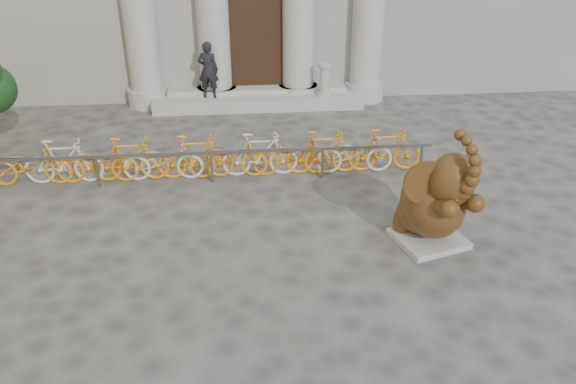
{
  "coord_description": "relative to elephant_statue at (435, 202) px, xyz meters",
  "views": [
    {
      "loc": [
        -0.54,
        -6.32,
        5.48
      ],
      "look_at": [
        0.2,
        1.91,
        1.1
      ],
      "focal_mm": 35.0,
      "sensor_mm": 36.0,
      "label": 1
    }
  ],
  "objects": [
    {
      "name": "ground",
      "position": [
        -2.73,
        -1.84,
        -0.83
      ],
      "size": [
        80.0,
        80.0,
        0.0
      ],
      "primitive_type": "plane",
      "color": "#474442",
      "rests_on": "ground"
    },
    {
      "name": "entrance_steps",
      "position": [
        -2.73,
        7.56,
        -0.65
      ],
      "size": [
        6.0,
        1.2,
        0.36
      ],
      "primitive_type": "cube",
      "color": "#A8A59E",
      "rests_on": "ground"
    },
    {
      "name": "elephant_statue",
      "position": [
        0.0,
        0.0,
        0.0
      ],
      "size": [
        1.51,
        1.81,
        2.28
      ],
      "rotation": [
        0.0,
        0.0,
        0.3
      ],
      "color": "#A8A59E",
      "rests_on": "ground"
    },
    {
      "name": "bike_rack",
      "position": [
        -3.93,
        2.98,
        -0.33
      ],
      "size": [
        9.52,
        0.53,
        1.0
      ],
      "color": "slate",
      "rests_on": "ground"
    },
    {
      "name": "pedestrian",
      "position": [
        -4.11,
        7.44,
        0.32
      ],
      "size": [
        0.64,
        0.48,
        1.59
      ],
      "primitive_type": "imported",
      "rotation": [
        0.0,
        0.0,
        2.95
      ],
      "color": "black",
      "rests_on": "entrance_steps"
    },
    {
      "name": "balustrade_post",
      "position": [
        -0.85,
        7.26,
        -0.03
      ],
      "size": [
        0.39,
        0.39,
        0.95
      ],
      "color": "#A8A59E",
      "rests_on": "entrance_steps"
    }
  ]
}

